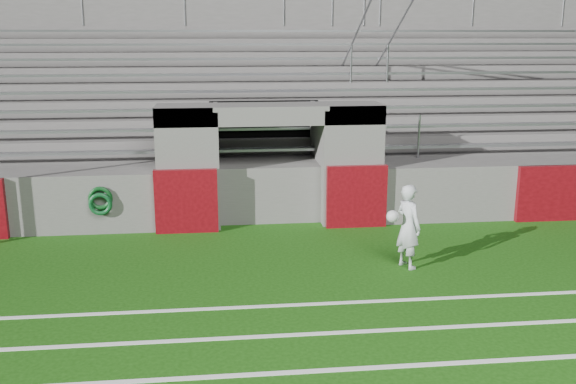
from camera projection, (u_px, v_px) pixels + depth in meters
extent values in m
plane|color=#15440B|center=(288.00, 281.00, 10.82)|extent=(90.00, 90.00, 0.00)
cube|color=white|center=(315.00, 371.00, 7.92)|extent=(28.00, 0.09, 0.01)
cube|color=white|center=(304.00, 334.00, 8.89)|extent=(28.00, 0.09, 0.01)
cube|color=white|center=(295.00, 305.00, 9.85)|extent=(28.00, 0.09, 0.01)
cube|color=#595754|center=(186.00, 166.00, 13.69)|extent=(1.20, 1.00, 2.60)
cube|color=#595754|center=(352.00, 163.00, 14.07)|extent=(1.20, 1.00, 2.60)
cube|color=black|center=(264.00, 153.00, 15.53)|extent=(2.60, 0.20, 2.50)
cube|color=#595754|center=(217.00, 163.00, 14.35)|extent=(0.10, 2.20, 2.50)
cube|color=#595754|center=(318.00, 160.00, 14.60)|extent=(0.10, 2.20, 2.50)
cube|color=#595754|center=(270.00, 114.00, 13.62)|extent=(4.80, 1.00, 0.40)
cube|color=#595754|center=(259.00, 142.00, 17.63)|extent=(26.00, 8.00, 0.20)
cube|color=#595754|center=(259.00, 164.00, 17.78)|extent=(26.00, 8.00, 1.05)
cube|color=#51060D|center=(186.00, 201.00, 13.30)|extent=(1.30, 0.15, 1.35)
cube|color=#51060D|center=(356.00, 196.00, 13.69)|extent=(1.30, 0.15, 1.35)
cube|color=#51060D|center=(564.00, 193.00, 14.20)|extent=(2.20, 0.15, 1.25)
cube|color=gray|center=(267.00, 149.00, 14.73)|extent=(23.00, 0.28, 0.06)
cube|color=#595754|center=(264.00, 144.00, 15.56)|extent=(24.00, 0.75, 0.38)
cube|color=gray|center=(264.00, 128.00, 15.36)|extent=(23.00, 0.28, 0.06)
cube|color=#595754|center=(262.00, 132.00, 16.24)|extent=(24.00, 0.75, 0.76)
cube|color=gray|center=(262.00, 109.00, 16.00)|extent=(23.00, 0.28, 0.06)
cube|color=#595754|center=(260.00, 121.00, 16.92)|extent=(24.00, 0.75, 1.14)
cube|color=gray|center=(260.00, 91.00, 16.63)|extent=(23.00, 0.28, 0.06)
cube|color=#595754|center=(258.00, 110.00, 17.59)|extent=(24.00, 0.75, 1.52)
cube|color=gray|center=(258.00, 74.00, 17.26)|extent=(23.00, 0.28, 0.06)
cube|color=#595754|center=(256.00, 100.00, 18.27)|extent=(24.00, 0.75, 1.90)
cube|color=gray|center=(256.00, 59.00, 17.89)|extent=(23.00, 0.28, 0.06)
cube|color=#595754|center=(254.00, 91.00, 18.95)|extent=(24.00, 0.75, 2.28)
cube|color=gray|center=(254.00, 44.00, 18.52)|extent=(23.00, 0.28, 0.06)
cube|color=#595754|center=(253.00, 83.00, 19.63)|extent=(24.00, 0.75, 2.66)
cube|color=gray|center=(252.00, 31.00, 19.16)|extent=(23.00, 0.28, 0.06)
cube|color=#595754|center=(252.00, 79.00, 20.26)|extent=(26.00, 0.60, 5.29)
cylinder|color=#A5A8AD|center=(376.00, 137.00, 14.67)|extent=(0.05, 0.05, 1.00)
cylinder|color=#A5A8AD|center=(351.00, 64.00, 17.19)|extent=(0.05, 0.05, 1.00)
cylinder|color=#A5A8AD|center=(332.00, 9.00, 19.72)|extent=(0.05, 0.05, 1.00)
cylinder|color=#A5A8AD|center=(352.00, 45.00, 17.07)|extent=(0.05, 6.02, 3.08)
cylinder|color=#A5A8AD|center=(419.00, 137.00, 14.77)|extent=(0.05, 0.05, 1.00)
cylinder|color=#A5A8AD|center=(388.00, 63.00, 17.30)|extent=(0.05, 0.05, 1.00)
cylinder|color=#A5A8AD|center=(364.00, 9.00, 19.83)|extent=(0.05, 0.05, 1.00)
cylinder|color=#A5A8AD|center=(388.00, 44.00, 17.18)|extent=(0.05, 6.02, 3.08)
cylinder|color=#A5A8AD|center=(82.00, 6.00, 18.91)|extent=(0.05, 0.05, 1.10)
cylinder|color=#A5A8AD|center=(185.00, 7.00, 19.23)|extent=(0.05, 0.05, 1.10)
cylinder|color=#A5A8AD|center=(284.00, 7.00, 19.55)|extent=(0.05, 0.05, 1.10)
cylinder|color=#A5A8AD|center=(380.00, 7.00, 19.87)|extent=(0.05, 0.05, 1.10)
cylinder|color=#A5A8AD|center=(473.00, 8.00, 20.19)|extent=(0.05, 0.05, 1.10)
cylinder|color=#A5A8AD|center=(563.00, 8.00, 20.51)|extent=(0.05, 0.05, 1.10)
imported|color=silver|center=(408.00, 226.00, 11.30)|extent=(0.56, 0.65, 1.51)
sphere|color=silver|center=(393.00, 216.00, 11.13)|extent=(0.21, 0.21, 0.21)
torus|color=#0C3D16|center=(100.00, 198.00, 13.10)|extent=(0.49, 0.09, 0.49)
torus|color=#0D441F|center=(100.00, 204.00, 13.08)|extent=(0.48, 0.09, 0.48)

